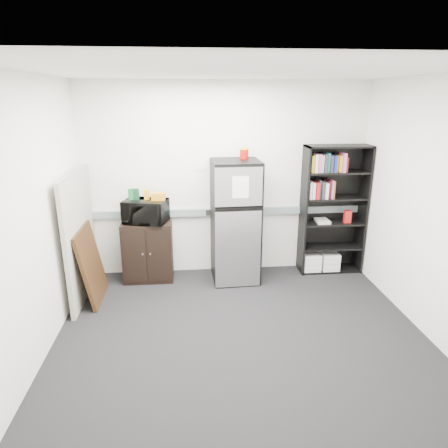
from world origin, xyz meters
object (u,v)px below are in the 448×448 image
at_px(cubicle_partition, 80,236).
at_px(refrigerator, 235,222).
at_px(cabinet, 148,251).
at_px(microwave, 145,211).
at_px(bookshelf, 332,207).

bearing_deg(cubicle_partition, refrigerator, 9.66).
xyz_separation_m(cabinet, microwave, (0.00, -0.02, 0.58)).
xyz_separation_m(bookshelf, cubicle_partition, (-3.41, -0.49, -0.16)).
bearing_deg(refrigerator, cabinet, 173.96).
distance_m(bookshelf, refrigerator, 1.42).
height_order(cubicle_partition, cabinet, cubicle_partition).
relative_size(cubicle_partition, refrigerator, 0.96).
distance_m(microwave, refrigerator, 1.23).
distance_m(bookshelf, microwave, 2.63).
height_order(cubicle_partition, refrigerator, refrigerator).
height_order(bookshelf, cubicle_partition, bookshelf).
bearing_deg(microwave, cubicle_partition, -137.41).
xyz_separation_m(cubicle_partition, cabinet, (0.78, 0.42, -0.39)).
height_order(cubicle_partition, microwave, cubicle_partition).
relative_size(bookshelf, cabinet, 2.19).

